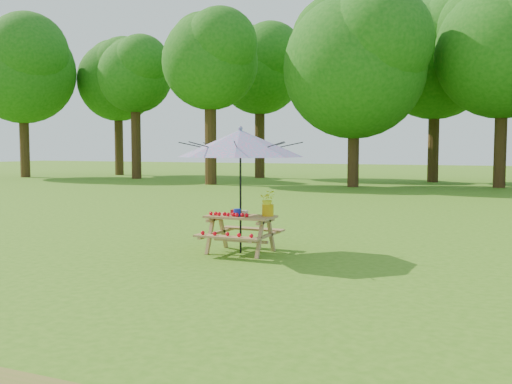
% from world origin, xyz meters
% --- Properties ---
extents(ground, '(120.00, 120.00, 0.00)m').
position_xyz_m(ground, '(0.00, 0.00, 0.00)').
color(ground, '#3B6F15').
rests_on(ground, ground).
extents(treeline, '(60.00, 12.00, 16.00)m').
position_xyz_m(treeline, '(0.00, 22.00, 8.00)').
color(treeline, '#14570E').
rests_on(treeline, ground).
extents(picnic_table, '(1.20, 1.32, 0.67)m').
position_xyz_m(picnic_table, '(-0.63, 3.45, 0.33)').
color(picnic_table, olive).
rests_on(picnic_table, ground).
extents(patio_umbrella, '(2.86, 2.86, 2.25)m').
position_xyz_m(patio_umbrella, '(-0.63, 3.45, 1.95)').
color(patio_umbrella, black).
rests_on(patio_umbrella, ground).
extents(produce_bins, '(0.23, 0.45, 0.13)m').
position_xyz_m(produce_bins, '(-0.68, 3.46, 0.72)').
color(produce_bins, red).
rests_on(produce_bins, picnic_table).
extents(tomatoes_row, '(0.77, 0.13, 0.07)m').
position_xyz_m(tomatoes_row, '(-0.78, 3.27, 0.71)').
color(tomatoes_row, red).
rests_on(tomatoes_row, picnic_table).
extents(flower_bucket, '(0.34, 0.32, 0.46)m').
position_xyz_m(flower_bucket, '(-0.16, 3.59, 0.91)').
color(flower_bucket, '#D79E0B').
rests_on(flower_bucket, picnic_table).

